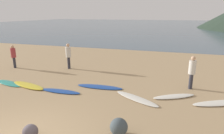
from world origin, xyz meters
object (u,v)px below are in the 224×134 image
Objects in this scene: surfboard_0 at (9,83)px; person_0 at (192,70)px; surfboard_3 at (100,87)px; beach_rock_near at (119,127)px; surfboard_4 at (136,99)px; surfboard_6 at (222,103)px; beach_rock_far at (30,132)px; surfboard_2 at (61,91)px; person_3 at (13,55)px; person_2 at (68,54)px; surfboard_5 at (174,96)px; surfboard_1 at (28,85)px.

person_0 reaches higher than surfboard_0.
surfboard_0 is at bearing -129.25° from person_0.
surfboard_3 is 4.28× the size of beach_rock_near.
surfboard_4 is at bearing -100.86° from person_0.
beach_rock_far is (-6.00, -4.35, 0.19)m from surfboard_6.
person_3 is (-5.37, 2.88, 0.90)m from surfboard_2.
surfboard_6 is 1.53× the size of person_2.
surfboard_5 is at bearing 65.09° from beach_rock_near.
person_0 reaches higher than beach_rock_near.
surfboard_5 is 3.84m from beach_rock_near.
surfboard_4 is at bearing 15.06° from surfboard_1.
person_0 is 1.06× the size of person_3.
person_2 reaches higher than surfboard_5.
surfboard_6 is 4.89m from beach_rock_near.
person_3 reaches higher than beach_rock_near.
person_2 reaches higher than person_3.
surfboard_1 is at bearing 154.64° from beach_rock_near.
person_0 is (-1.16, 1.44, 0.94)m from surfboard_6.
surfboard_4 is 1.73m from surfboard_5.
surfboard_5 is at bearing -86.87° from person_2.
surfboard_2 is at bearing -121.13° from person_0.
surfboard_3 is 4.65m from person_0.
surfboard_4 is (5.63, 0.10, -0.01)m from surfboard_1.
surfboard_3 is 1.38× the size of person_2.
surfboard_3 is 1.04× the size of surfboard_4.
surfboard_4 is at bearing 55.97° from beach_rock_far.
surfboard_5 is 1.20× the size of person_0.
surfboard_2 is 5.29m from surfboard_5.
person_2 reaches higher than surfboard_2.
person_3 reaches higher than surfboard_4.
surfboard_4 is 4.11× the size of beach_rock_near.
surfboard_1 is at bearing 159.25° from surfboard_6.
surfboard_5 is 3.59× the size of beach_rock_near.
person_2 is (-3.26, 2.71, 0.98)m from surfboard_3.
surfboard_2 is at bearing -147.40° from surfboard_4.
surfboard_4 is at bearing 89.20° from beach_rock_near.
surfboard_0 is 4.92m from surfboard_3.
surfboard_4 is 9.41m from person_3.
beach_rock_near reaches higher than surfboard_0.
beach_rock_near is (-1.61, -3.47, 0.24)m from surfboard_5.
person_0 reaches higher than surfboard_4.
surfboard_5 is 1.16× the size of person_2.
person_0 is at bearing 63.75° from beach_rock_near.
surfboard_4 is 1.37× the size of person_0.
surfboard_3 is at bearing 119.14° from beach_rock_near.
surfboard_1 is 4.03× the size of beach_rock_near.
beach_rock_near is 2.66m from beach_rock_far.
person_2 is (-5.31, 3.57, 0.98)m from surfboard_4.
person_3 is (-12.49, 2.00, 0.89)m from surfboard_6.
person_2 is at bearing 80.94° from surfboard_0.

